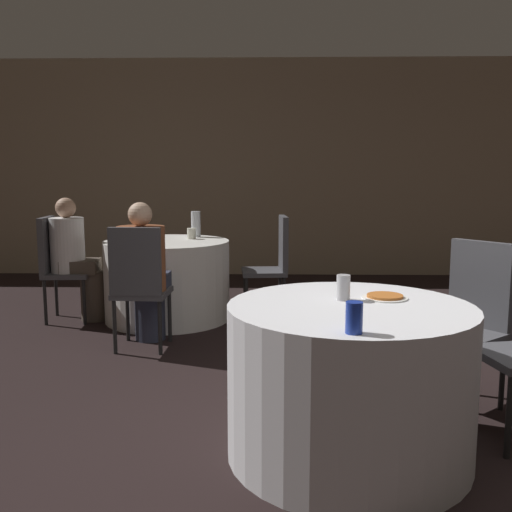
# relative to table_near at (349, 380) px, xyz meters

# --- Properties ---
(ground_plane) EXTENTS (16.00, 16.00, 0.00)m
(ground_plane) POSITION_rel_table_near_xyz_m (0.19, 0.11, -0.36)
(ground_plane) COLOR black
(wall_back) EXTENTS (16.00, 0.06, 2.80)m
(wall_back) POSITION_rel_table_near_xyz_m (0.19, 4.96, 1.04)
(wall_back) COLOR gray
(wall_back) RESTS_ON ground_plane
(table_near) EXTENTS (1.15, 1.15, 0.73)m
(table_near) POSITION_rel_table_near_xyz_m (0.00, 0.00, 0.00)
(table_near) COLOR silver
(table_near) RESTS_ON ground_plane
(table_far) EXTENTS (1.14, 1.14, 0.73)m
(table_far) POSITION_rel_table_near_xyz_m (-1.31, 2.54, 0.00)
(table_far) COLOR white
(table_far) RESTS_ON ground_plane
(chair_near_northeast) EXTENTS (0.56, 0.56, 0.95)m
(chair_near_northeast) POSITION_rel_table_near_xyz_m (0.78, 0.62, 0.19)
(chair_near_northeast) COLOR #47474C
(chair_near_northeast) RESTS_ON ground_plane
(chair_far_south) EXTENTS (0.41, 0.42, 0.95)m
(chair_far_south) POSITION_rel_table_near_xyz_m (-1.35, 1.56, 0.19)
(chair_far_south) COLOR #47474C
(chair_far_south) RESTS_ON ground_plane
(chair_far_west) EXTENTS (0.43, 0.43, 0.95)m
(chair_far_west) POSITION_rel_table_near_xyz_m (-2.30, 2.46, 0.19)
(chair_far_west) COLOR #47474C
(chair_far_west) RESTS_ON ground_plane
(chair_far_east) EXTENTS (0.44, 0.43, 0.95)m
(chair_far_east) POSITION_rel_table_near_xyz_m (-0.33, 2.63, 0.19)
(chair_far_east) COLOR #47474C
(chair_far_east) RESTS_ON ground_plane
(person_white_shirt) EXTENTS (0.49, 0.32, 1.12)m
(person_white_shirt) POSITION_rel_table_near_xyz_m (-2.12, 2.48, 0.19)
(person_white_shirt) COLOR #4C4238
(person_white_shirt) RESTS_ON ground_plane
(person_floral_shirt) EXTENTS (0.36, 0.52, 1.12)m
(person_floral_shirt) POSITION_rel_table_near_xyz_m (-1.34, 1.72, 0.21)
(person_floral_shirt) COLOR #33384C
(person_floral_shirt) RESTS_ON ground_plane
(pizza_plate_near) EXTENTS (0.22, 0.22, 0.02)m
(pizza_plate_near) POSITION_rel_table_near_xyz_m (0.18, 0.15, 0.37)
(pizza_plate_near) COLOR white
(pizza_plate_near) RESTS_ON table_near
(soda_can_blue) EXTENTS (0.07, 0.07, 0.12)m
(soda_can_blue) POSITION_rel_table_near_xyz_m (-0.06, -0.48, 0.42)
(soda_can_blue) COLOR #1E38A5
(soda_can_blue) RESTS_ON table_near
(soda_can_silver) EXTENTS (0.07, 0.07, 0.12)m
(soda_can_silver) POSITION_rel_table_near_xyz_m (-0.02, 0.11, 0.42)
(soda_can_silver) COLOR silver
(soda_can_silver) RESTS_ON table_near
(bottle_far) EXTENTS (0.09, 0.09, 0.25)m
(bottle_far) POSITION_rel_table_near_xyz_m (-1.09, 2.88, 0.49)
(bottle_far) COLOR silver
(bottle_far) RESTS_ON table_far
(cup_far) EXTENTS (0.08, 0.08, 0.10)m
(cup_far) POSITION_rel_table_near_xyz_m (-1.11, 2.71, 0.41)
(cup_far) COLOR silver
(cup_far) RESTS_ON table_far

